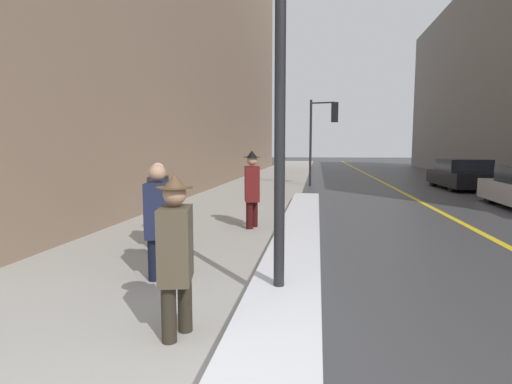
% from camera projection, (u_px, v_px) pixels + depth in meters
% --- Properties ---
extents(sidewalk_slab, '(4.00, 80.00, 0.01)m').
position_uv_depth(sidewalk_slab, '(258.00, 188.00, 17.68)').
color(sidewalk_slab, '#9E9B93').
rests_on(sidewalk_slab, ground).
extents(road_centre_stripe, '(0.16, 80.00, 0.00)m').
position_uv_depth(road_centre_stripe, '(399.00, 191.00, 16.78)').
color(road_centre_stripe, gold).
rests_on(road_centre_stripe, ground).
extents(snow_bank_curb, '(0.81, 12.28, 0.22)m').
position_uv_depth(snow_bank_curb, '(299.00, 233.00, 7.80)').
color(snow_bank_curb, silver).
rests_on(snow_bank_curb, ground).
extents(lamp_post, '(0.28, 0.28, 4.79)m').
position_uv_depth(lamp_post, '(280.00, 42.00, 4.22)').
color(lamp_post, black).
rests_on(lamp_post, ground).
extents(traffic_light_near, '(1.30, 0.36, 4.02)m').
position_uv_depth(traffic_light_near, '(325.00, 124.00, 18.51)').
color(traffic_light_near, black).
rests_on(traffic_light_near, ground).
extents(pedestrian_in_glasses, '(0.37, 0.52, 1.54)m').
position_uv_depth(pedestrian_in_glasses, '(176.00, 250.00, 3.64)').
color(pedestrian_in_glasses, '#2A241B').
rests_on(pedestrian_in_glasses, ground).
extents(pedestrian_nearside, '(0.40, 0.55, 1.55)m').
position_uv_depth(pedestrian_nearside, '(159.00, 216.00, 5.33)').
color(pedestrian_nearside, black).
rests_on(pedestrian_nearside, ground).
extents(pedestrian_trailing, '(0.39, 0.54, 1.51)m').
position_uv_depth(pedestrian_trailing, '(159.00, 202.00, 6.92)').
color(pedestrian_trailing, black).
rests_on(pedestrian_trailing, ground).
extents(pedestrian_with_shoulder_bag, '(0.42, 0.76, 1.72)m').
position_uv_depth(pedestrian_with_shoulder_bag, '(252.00, 186.00, 8.75)').
color(pedestrian_with_shoulder_bag, '#340C0C').
rests_on(pedestrian_with_shoulder_bag, ground).
extents(parked_car_black, '(1.88, 4.14, 1.31)m').
position_uv_depth(parked_car_black, '(462.00, 175.00, 17.41)').
color(parked_car_black, black).
rests_on(parked_car_black, ground).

